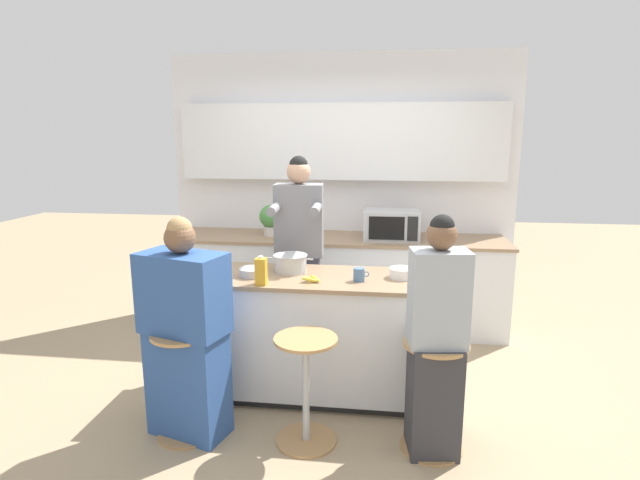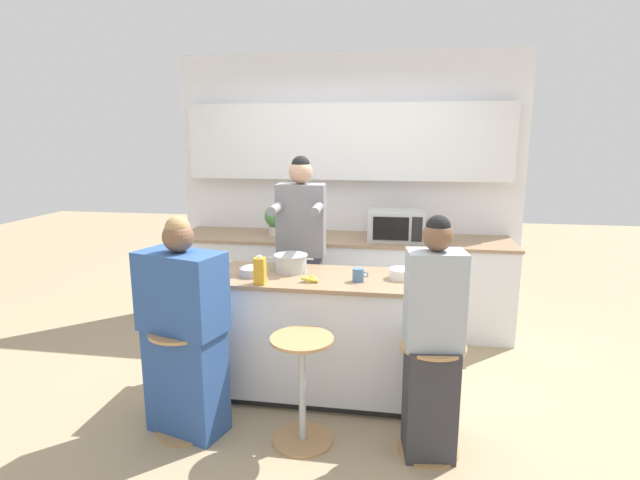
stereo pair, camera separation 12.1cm
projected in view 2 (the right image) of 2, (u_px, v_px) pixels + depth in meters
The scene contains 19 objects.
ground_plane at pixel (319, 392), 3.74m from camera, with size 16.00×16.00×0.00m, color tan.
wall_back at pixel (347, 170), 5.10m from camera, with size 3.53×0.22×2.70m.
back_counter at pixel (342, 281), 5.00m from camera, with size 3.27×0.71×0.91m.
kitchen_island at pixel (319, 335), 3.64m from camera, with size 1.94×0.65×0.90m.
bar_stool_leftmost at pixel (183, 375), 3.18m from camera, with size 0.39×0.39×0.69m.
bar_stool_center at pixel (302, 384), 3.07m from camera, with size 0.39×0.39×0.69m.
bar_stool_rightmost at pixel (430, 392), 2.97m from camera, with size 0.39×0.39×0.69m.
person_cooking at pixel (301, 263), 4.09m from camera, with size 0.42×0.56×1.73m.
person_wrapped_blanket at pixel (184, 334), 3.13m from camera, with size 0.59×0.43×1.42m.
person_seated_near at pixel (432, 349), 2.89m from camera, with size 0.35×0.30×1.46m.
cooking_pot at pixel (291, 263), 3.66m from camera, with size 0.34×0.25×0.13m.
fruit_bowl at pixel (402, 274), 3.48m from camera, with size 0.18×0.18×0.07m.
mixing_bowl_steel at pixel (253, 271), 3.57m from camera, with size 0.19×0.19×0.06m.
coffee_cup_near at pixel (358, 275), 3.42m from camera, with size 0.11×0.08×0.09m.
coffee_cup_far at pixel (210, 272), 3.49m from camera, with size 0.11×0.08×0.09m.
banana_bunch at pixel (310, 279), 3.41m from camera, with size 0.15×0.11×0.05m.
juice_carton at pixel (260, 271), 3.35m from camera, with size 0.07×0.07×0.20m.
microwave at pixel (396, 225), 4.75m from camera, with size 0.53×0.38×0.28m.
potted_plant at pixel (276, 218), 4.98m from camera, with size 0.23×0.23×0.31m.
Camera 2 is at (0.57, -3.38, 1.88)m, focal length 28.00 mm.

